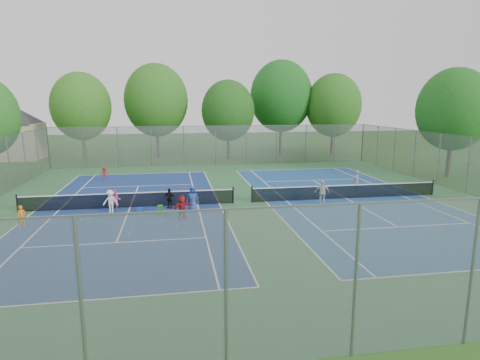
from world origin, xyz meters
The scene contains 39 objects.
ground centered at (0.00, 0.00, 0.00)m, with size 120.00×120.00×0.00m, color #29561B.
court_pad centered at (0.00, 0.00, 0.01)m, with size 32.00×32.00×0.01m, color #2F6339.
court_left centered at (-7.00, 0.00, 0.02)m, with size 10.97×23.77×0.01m, color navy.
court_right centered at (7.00, 0.00, 0.02)m, with size 10.97×23.77×0.01m, color navy.
net_left centered at (-7.00, 0.00, 0.46)m, with size 12.87×0.10×0.91m, color black.
net_right centered at (7.00, 0.00, 0.46)m, with size 12.87×0.10×0.91m, color black.
fence_north centered at (0.00, 16.00, 2.00)m, with size 32.00×0.10×4.00m, color gray.
fence_south centered at (0.00, -16.00, 2.00)m, with size 32.00×0.10×4.00m, color gray.
fence_east centered at (16.00, 0.00, 2.00)m, with size 32.00×0.10×4.00m, color gray.
house centered at (-22.00, 24.00, 4.21)m, with size 11.03×11.03×7.30m.
tree_nw centered at (-14.00, 22.00, 5.89)m, with size 6.40×6.40×9.58m.
tree_nl centered at (-6.00, 23.00, 6.54)m, with size 7.20×7.20×10.69m.
tree_nc centered at (2.00, 21.00, 5.39)m, with size 6.00×6.00×8.85m.
tree_nr centered at (9.00, 24.00, 7.04)m, with size 7.60×7.60×11.42m.
tree_ne centered at (15.00, 22.00, 5.97)m, with size 6.60×6.60×9.77m.
tree_side_e centered at (19.00, 6.00, 5.74)m, with size 6.00×6.00×9.20m.
ball_crate centered at (-6.32, -1.18, 0.14)m, with size 0.33×0.33×0.28m, color #173AB0.
ball_hopper centered at (-5.12, -2.04, 0.29)m, with size 0.30×0.30×0.58m, color #278F28.
student_a centered at (-12.07, -3.18, 0.58)m, with size 0.42×0.28×1.16m, color orange.
student_b centered at (-7.77, -0.60, 0.64)m, with size 0.62×0.48×1.28m, color #E85A9D.
student_c centered at (-7.99, -0.98, 0.67)m, with size 0.87×0.50×1.35m, color white.
student_d centered at (-4.62, -0.60, 0.62)m, with size 0.73×0.30×1.24m, color black.
student_e centered at (-3.24, -1.40, 0.75)m, with size 0.73×0.48×1.49m, color #294498.
student_f centered at (-3.91, -3.07, 0.69)m, with size 1.28×0.41×1.38m, color #A3171B.
child_far_baseline centered at (-9.95, 9.49, 0.54)m, with size 0.70×0.40×1.08m, color #AE1824.
instructor centered at (8.65, 1.94, 0.77)m, with size 0.56×0.37×1.53m, color gray.
teen_court_b centered at (4.82, -1.33, 0.79)m, with size 0.93×0.39×1.58m, color beige.
tennis_ball_0 centered at (-9.32, -3.91, 0.03)m, with size 0.07×0.07×0.07m, color #B2D331.
tennis_ball_1 centered at (-9.24, -6.42, 0.03)m, with size 0.07×0.07×0.07m, color #BDD130.
tennis_ball_2 centered at (-9.34, -2.56, 0.03)m, with size 0.07×0.07×0.07m, color #CADB33.
tennis_ball_3 centered at (-5.62, -3.87, 0.03)m, with size 0.07×0.07×0.07m, color #C7D030.
tennis_ball_4 centered at (-5.81, -5.82, 0.03)m, with size 0.07×0.07×0.07m, color #C3DB33.
tennis_ball_5 centered at (-6.53, -5.32, 0.03)m, with size 0.07×0.07×0.07m, color #EFF238.
tennis_ball_6 centered at (-5.02, -2.70, 0.03)m, with size 0.07×0.07×0.07m, color gold.
tennis_ball_7 centered at (-6.49, -4.18, 0.03)m, with size 0.07×0.07×0.07m, color #CDED37.
tennis_ball_8 centered at (-7.76, -3.21, 0.03)m, with size 0.07×0.07×0.07m, color #C4D231.
tennis_ball_9 centered at (-4.83, -3.33, 0.03)m, with size 0.07×0.07×0.07m, color yellow.
tennis_ball_10 centered at (-9.03, -2.03, 0.03)m, with size 0.07×0.07×0.07m, color yellow.
tennis_ball_11 centered at (-4.22, -4.51, 0.03)m, with size 0.07×0.07×0.07m, color #E0F338.
Camera 1 is at (-4.32, -24.55, 6.34)m, focal length 30.00 mm.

